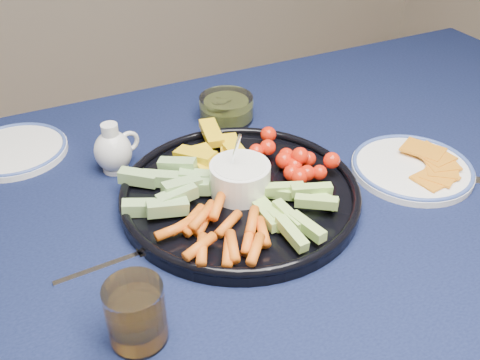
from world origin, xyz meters
name	(u,v)px	position (x,y,z in m)	size (l,w,h in m)	color
dining_table	(300,244)	(0.00, 0.00, 0.66)	(1.67, 1.07, 0.75)	#452517
crudite_platter	(238,189)	(-0.09, 0.06, 0.77)	(0.40, 0.40, 0.13)	black
creamer_pitcher	(114,150)	(-0.25, 0.24, 0.79)	(0.09, 0.07, 0.09)	silver
pickle_bowl	(226,109)	(0.01, 0.32, 0.77)	(0.11, 0.11, 0.05)	silver
cheese_plate	(412,166)	(0.22, 0.00, 0.76)	(0.21, 0.21, 0.03)	white
juice_tumbler	(137,316)	(-0.32, -0.14, 0.78)	(0.07, 0.07, 0.09)	silver
fork_left	(117,262)	(-0.32, 0.00, 0.75)	(0.16, 0.02, 0.00)	white
fork_right	(450,179)	(0.27, -0.05, 0.75)	(0.13, 0.10, 0.00)	white
side_plate_extra	(15,150)	(-0.41, 0.37, 0.75)	(0.19, 0.19, 0.02)	white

